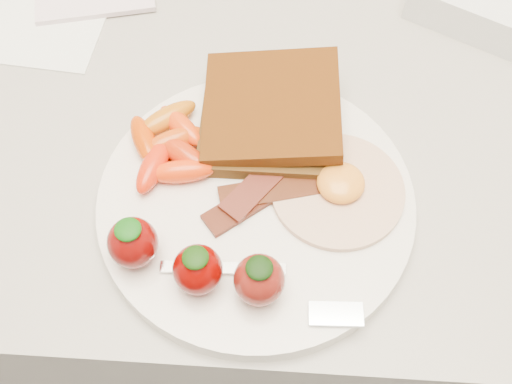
{
  "coord_description": "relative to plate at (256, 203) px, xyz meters",
  "views": [
    {
      "loc": [
        -0.0,
        1.27,
        1.39
      ],
      "look_at": [
        -0.02,
        1.54,
        0.93
      ],
      "focal_mm": 45.0,
      "sensor_mm": 36.0,
      "label": 1
    }
  ],
  "objects": [
    {
      "name": "toast_upper",
      "position": [
        0.01,
        0.08,
        0.03
      ],
      "size": [
        0.13,
        0.12,
        0.03
      ],
      "primitive_type": "cube",
      "rotation": [
        0.0,
        -0.1,
        0.04
      ],
      "color": "black",
      "rests_on": "toast_lower"
    },
    {
      "name": "fork",
      "position": [
        0.02,
        -0.08,
        0.01
      ],
      "size": [
        0.16,
        0.05,
        0.0
      ],
      "color": "silver",
      "rests_on": "plate"
    },
    {
      "name": "toast_lower",
      "position": [
        0.0,
        0.07,
        0.02
      ],
      "size": [
        0.11,
        0.11,
        0.01
      ],
      "primitive_type": "cube",
      "rotation": [
        0.0,
        0.0,
        -0.0
      ],
      "color": "#321B0C",
      "rests_on": "plate"
    },
    {
      "name": "counter",
      "position": [
        0.02,
        0.16,
        -0.46
      ],
      "size": [
        2.0,
        0.6,
        0.9
      ],
      "primitive_type": "cube",
      "color": "gray",
      "rests_on": "ground"
    },
    {
      "name": "bacon_strips",
      "position": [
        0.01,
        0.01,
        0.01
      ],
      "size": [
        0.11,
        0.1,
        0.01
      ],
      "color": "black",
      "rests_on": "plate"
    },
    {
      "name": "plate",
      "position": [
        0.0,
        0.0,
        0.0
      ],
      "size": [
        0.27,
        0.27,
        0.02
      ],
      "primitive_type": "cylinder",
      "color": "white",
      "rests_on": "counter"
    },
    {
      "name": "baby_carrots",
      "position": [
        -0.08,
        0.04,
        0.02
      ],
      "size": [
        0.09,
        0.11,
        0.02
      ],
      "color": "#C84209",
      "rests_on": "plate"
    },
    {
      "name": "strawberries",
      "position": [
        -0.04,
        -0.07,
        0.03
      ],
      "size": [
        0.14,
        0.06,
        0.05
      ],
      "color": "#620604",
      "rests_on": "plate"
    },
    {
      "name": "fried_egg",
      "position": [
        0.07,
        0.01,
        0.01
      ],
      "size": [
        0.13,
        0.13,
        0.02
      ],
      "color": "silver",
      "rests_on": "plate"
    }
  ]
}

